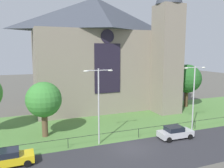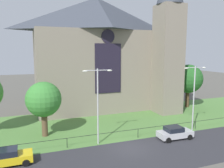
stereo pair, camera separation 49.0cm
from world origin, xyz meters
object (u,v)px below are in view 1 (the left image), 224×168
(church_building, at_px, (101,52))
(parked_car_silver, at_px, (175,132))
(streetlamp_near, at_px, (99,97))
(tree_left_near, at_px, (44,100))
(tree_right_far, at_px, (187,79))
(streetlamp_far, at_px, (194,90))
(parked_car_yellow, at_px, (9,158))

(church_building, xyz_separation_m, parked_car_silver, (3.21, -18.21, -9.53))
(church_building, bearing_deg, parked_car_silver, -80.00)
(streetlamp_near, bearing_deg, church_building, 70.33)
(tree_left_near, height_order, parked_car_silver, tree_left_near)
(church_building, distance_m, parked_car_silver, 20.80)
(tree_right_far, bearing_deg, tree_left_near, -166.73)
(church_building, bearing_deg, streetlamp_far, -66.20)
(church_building, distance_m, streetlamp_near, 18.14)
(church_building, relative_size, streetlamp_far, 3.03)
(parked_car_silver, bearing_deg, streetlamp_far, 24.71)
(streetlamp_far, bearing_deg, streetlamp_near, -180.00)
(streetlamp_near, distance_m, parked_car_silver, 10.38)
(tree_left_near, bearing_deg, tree_right_far, 13.27)
(tree_left_near, height_order, streetlamp_far, streetlamp_far)
(streetlamp_far, distance_m, parked_car_yellow, 22.94)
(church_building, height_order, streetlamp_near, church_building)
(parked_car_yellow, relative_size, parked_car_silver, 1.00)
(tree_right_far, height_order, parked_car_silver, tree_right_far)
(streetlamp_near, bearing_deg, streetlamp_far, 0.00)
(church_building, distance_m, tree_right_far, 16.79)
(streetlamp_far, height_order, parked_car_yellow, streetlamp_far)
(streetlamp_near, bearing_deg, tree_right_far, 27.55)
(church_building, xyz_separation_m, parked_car_yellow, (-15.13, -18.25, -9.53))
(tree_right_far, bearing_deg, streetlamp_near, -152.45)
(tree_left_near, bearing_deg, church_building, 46.00)
(tree_left_near, height_order, parked_car_yellow, tree_left_near)
(church_building, height_order, parked_car_yellow, church_building)
(tree_right_far, bearing_deg, streetlamp_far, -125.52)
(parked_car_yellow, bearing_deg, tree_left_near, 59.11)
(tree_left_near, bearing_deg, streetlamp_far, -14.14)
(church_building, relative_size, tree_right_far, 3.24)
(church_building, bearing_deg, parked_car_yellow, -129.66)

